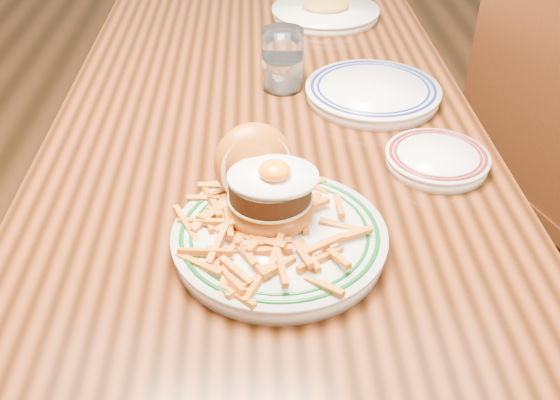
{
  "coord_description": "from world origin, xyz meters",
  "views": [
    {
      "loc": [
        -0.02,
        -1.15,
        1.36
      ],
      "look_at": [
        0.01,
        -0.43,
        0.82
      ],
      "focal_mm": 40.0,
      "sensor_mm": 36.0,
      "label": 1
    }
  ],
  "objects_px": {
    "chair_right": "(556,159)",
    "main_plate": "(275,218)",
    "table": "(267,144)",
    "side_plate": "(437,158)"
  },
  "relations": [
    {
      "from": "chair_right",
      "to": "side_plate",
      "type": "bearing_deg",
      "value": 22.32
    },
    {
      "from": "table",
      "to": "chair_right",
      "type": "distance_m",
      "value": 0.76
    },
    {
      "from": "main_plate",
      "to": "table",
      "type": "bearing_deg",
      "value": 72.22
    },
    {
      "from": "chair_right",
      "to": "side_plate",
      "type": "height_order",
      "value": "chair_right"
    },
    {
      "from": "main_plate",
      "to": "side_plate",
      "type": "xyz_separation_m",
      "value": [
        0.29,
        0.19,
        -0.03
      ]
    },
    {
      "from": "chair_right",
      "to": "main_plate",
      "type": "xyz_separation_m",
      "value": [
        -0.73,
        -0.57,
        0.28
      ]
    },
    {
      "from": "chair_right",
      "to": "side_plate",
      "type": "distance_m",
      "value": 0.62
    },
    {
      "from": "main_plate",
      "to": "side_plate",
      "type": "height_order",
      "value": "main_plate"
    },
    {
      "from": "side_plate",
      "to": "table",
      "type": "bearing_deg",
      "value": 143.68
    },
    {
      "from": "side_plate",
      "to": "chair_right",
      "type": "bearing_deg",
      "value": 42.71
    }
  ]
}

